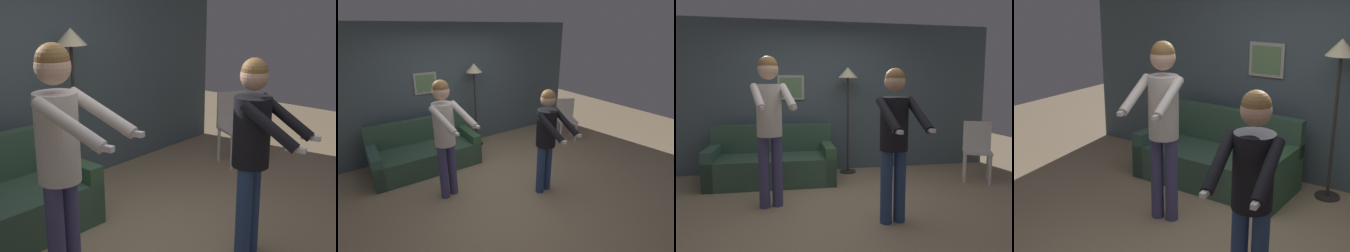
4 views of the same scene
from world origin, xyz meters
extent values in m
plane|color=tan|center=(0.00, 0.00, 0.00)|extent=(12.00, 12.00, 0.00)
cube|color=#485961|center=(0.00, 2.00, 1.30)|extent=(6.40, 0.06, 2.60)
cube|color=#B7B2A8|center=(-0.46, 1.96, 1.47)|extent=(0.45, 0.02, 0.42)
cube|color=#648F5C|center=(-0.46, 1.95, 1.47)|extent=(0.37, 0.01, 0.34)
cube|color=#375743|center=(-0.79, 1.33, 0.21)|extent=(1.91, 0.88, 0.42)
cube|color=#375743|center=(-0.79, 1.68, 0.65)|extent=(1.90, 0.17, 0.45)
cube|color=#36594A|center=(-1.66, 1.34, 0.29)|extent=(0.17, 0.85, 0.58)
cube|color=#365D3D|center=(0.08, 1.31, 0.29)|extent=(0.17, 0.85, 0.58)
cylinder|color=#332D28|center=(0.48, 1.72, 0.01)|extent=(0.28, 0.28, 0.02)
cylinder|color=#332D28|center=(0.48, 1.72, 0.83)|extent=(0.04, 0.04, 1.61)
cone|color=#F9EAB7|center=(0.48, 1.72, 1.72)|extent=(0.34, 0.34, 0.18)
cylinder|color=#444173|center=(-0.85, 0.26, 0.44)|extent=(0.13, 0.13, 0.89)
cylinder|color=#444173|center=(-0.70, 0.29, 0.44)|extent=(0.13, 0.13, 0.89)
cylinder|color=silver|center=(-0.77, 0.27, 1.20)|extent=(0.30, 0.30, 0.63)
sphere|color=#D8AD8E|center=(-0.77, 0.27, 1.69)|extent=(0.24, 0.24, 0.24)
sphere|color=brown|center=(-0.77, 0.27, 1.73)|extent=(0.23, 0.23, 0.23)
cylinder|color=silver|center=(-0.89, -0.01, 1.37)|extent=(0.21, 0.55, 0.31)
cube|color=white|center=(-0.83, -0.26, 1.26)|extent=(0.07, 0.16, 0.04)
cylinder|color=silver|center=(-0.55, 0.06, 1.37)|extent=(0.21, 0.55, 0.31)
cube|color=white|center=(-0.50, -0.18, 1.26)|extent=(0.07, 0.16, 0.04)
cylinder|color=navy|center=(0.47, -0.46, 0.40)|extent=(0.13, 0.13, 0.80)
cylinder|color=navy|center=(0.63, -0.44, 0.40)|extent=(0.13, 0.13, 0.80)
cylinder|color=black|center=(0.55, -0.45, 1.09)|extent=(0.30, 0.30, 0.57)
sphere|color=tan|center=(0.55, -0.45, 1.53)|extent=(0.22, 0.22, 0.22)
sphere|color=brown|center=(0.55, -0.45, 1.57)|extent=(0.21, 0.21, 0.21)
cylinder|color=black|center=(0.41, -0.68, 1.21)|extent=(0.15, 0.48, 0.35)
cube|color=white|center=(0.43, -0.89, 1.07)|extent=(0.06, 0.15, 0.04)
cylinder|color=black|center=(0.75, -0.64, 1.21)|extent=(0.15, 0.48, 0.35)
cube|color=white|center=(0.77, -0.85, 1.07)|extent=(0.06, 0.15, 0.04)
cylinder|color=silver|center=(2.14, 0.75, 0.23)|extent=(0.04, 0.04, 0.45)
cylinder|color=silver|center=(2.45, 0.58, 0.23)|extent=(0.04, 0.04, 0.45)
cylinder|color=silver|center=(2.31, 1.07, 0.23)|extent=(0.04, 0.04, 0.45)
cylinder|color=silver|center=(2.62, 0.90, 0.23)|extent=(0.04, 0.04, 0.45)
cube|color=silver|center=(2.38, 0.82, 0.47)|extent=(0.57, 0.57, 0.03)
cube|color=silver|center=(2.47, 0.99, 0.70)|extent=(0.39, 0.23, 0.45)
camera|label=1|loc=(-2.57, -2.29, 2.14)|focal=50.00mm
camera|label=2|loc=(-1.99, -3.15, 2.53)|focal=28.00mm
camera|label=3|loc=(-0.61, -3.75, 1.48)|focal=35.00mm
camera|label=4|loc=(1.86, -3.27, 2.37)|focal=50.00mm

